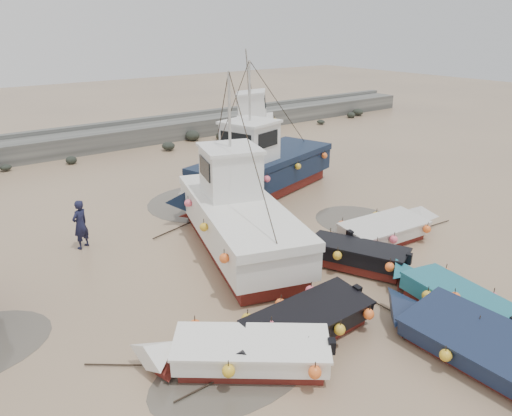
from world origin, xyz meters
The scene contains 15 objects.
ground centered at (0.00, 0.00, 0.00)m, with size 120.00×120.00×0.00m, color tan.
seawall centered at (0.05, 21.99, 0.63)m, with size 60.00×4.92×1.50m.
puddle_a centered at (-3.87, -1.26, 0.00)m, with size 4.47×4.47×0.01m, color #514B40.
puddle_b centered at (5.66, 3.40, 0.00)m, with size 3.30×3.30×0.01m, color #514B40.
puddle_d centered at (1.93, 9.24, 0.00)m, with size 5.60×5.60×0.01m, color #514B40.
dinghy_0 centered at (-3.80, -1.19, 0.55)m, with size 5.04×4.23×1.43m.
dinghy_1 centered at (1.15, -4.45, 0.54)m, with size 2.33×6.54×1.43m.
dinghy_2 centered at (2.48, -2.77, 0.56)m, with size 2.32×5.45×1.43m.
dinghy_4 centered at (-1.93, -1.26, 0.55)m, with size 5.95×1.97×1.43m.
dinghy_5 centered at (5.14, 1.41, 0.55)m, with size 5.68×2.29×1.43m.
dinghy_6 centered at (2.27, 0.94, 0.56)m, with size 2.95×5.27×1.43m.
cabin_boat_1 centered at (0.23, 4.62, 1.31)m, with size 5.33×10.93×6.22m.
cabin_boat_2 centered at (4.26, 8.62, 1.31)m, with size 11.14×5.25×6.22m.
cabin_boat_3 centered at (9.93, 16.01, 1.39)m, with size 6.65×7.68×6.22m.
person centered at (-4.36, 7.81, 0.00)m, with size 0.67×0.44×1.84m, color #161831.
Camera 1 is at (-9.40, -9.33, 7.85)m, focal length 35.00 mm.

